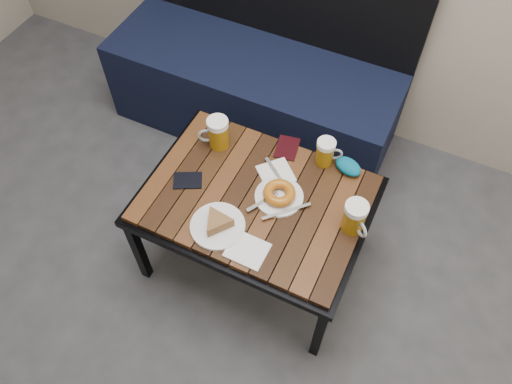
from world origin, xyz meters
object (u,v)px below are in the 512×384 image
at_px(bench, 255,85).
at_px(passport_navy, 188,180).
at_px(beer_mug_left, 218,133).
at_px(passport_burgundy, 287,148).
at_px(plate_pie, 217,224).
at_px(cafe_table, 256,203).
at_px(beer_mug_centre, 326,152).
at_px(beer_mug_right, 355,217).
at_px(knit_pouch, 348,166).
at_px(plate_bagel, 279,195).

xyz_separation_m(bench, passport_navy, (0.09, -0.77, 0.20)).
xyz_separation_m(beer_mug_left, passport_burgundy, (0.25, 0.10, -0.06)).
bearing_deg(passport_navy, bench, 159.22).
relative_size(bench, plate_pie, 7.16).
relative_size(bench, cafe_table, 1.67).
bearing_deg(beer_mug_centre, passport_burgundy, 156.66).
height_order(beer_mug_left, passport_burgundy, beer_mug_left).
bearing_deg(beer_mug_left, beer_mug_centre, 164.34).
distance_m(beer_mug_centre, beer_mug_right, 0.30).
distance_m(beer_mug_right, passport_burgundy, 0.43).
xyz_separation_m(beer_mug_right, plate_pie, (-0.43, -0.20, -0.04)).
bearing_deg(beer_mug_centre, knit_pouch, -24.26).
bearing_deg(plate_pie, cafe_table, 69.76).
relative_size(bench, passport_burgundy, 11.95).
bearing_deg(beer_mug_right, beer_mug_centre, 168.99).
height_order(cafe_table, passport_navy, passport_navy).
distance_m(cafe_table, plate_bagel, 0.11).
height_order(passport_navy, passport_burgundy, same).
relative_size(plate_bagel, passport_burgundy, 1.81).
height_order(plate_bagel, knit_pouch, plate_bagel).
relative_size(cafe_table, beer_mug_right, 6.37).
bearing_deg(passport_navy, passport_burgundy, 110.98).
xyz_separation_m(beer_mug_left, beer_mug_centre, (0.41, 0.10, -0.01)).
relative_size(cafe_table, plate_pie, 4.30).
xyz_separation_m(bench, knit_pouch, (0.61, -0.46, 0.22)).
bearing_deg(plate_bagel, plate_pie, -124.83).
xyz_separation_m(plate_bagel, knit_pouch, (0.18, 0.23, 0.00)).
relative_size(bench, plate_bagel, 6.60).
distance_m(plate_pie, passport_navy, 0.24).
height_order(beer_mug_right, plate_bagel, beer_mug_right).
bearing_deg(beer_mug_left, plate_bagel, 128.45).
bearing_deg(cafe_table, passport_navy, -169.82).
bearing_deg(passport_burgundy, bench, 118.07).
bearing_deg(cafe_table, plate_bagel, 21.00).
height_order(plate_pie, knit_pouch, plate_pie).
bearing_deg(beer_mug_right, cafe_table, -136.54).
xyz_separation_m(bench, beer_mug_right, (0.71, -0.70, 0.27)).
distance_m(bench, passport_burgundy, 0.62).
height_order(bench, beer_mug_left, bench).
height_order(cafe_table, knit_pouch, knit_pouch).
bearing_deg(plate_bagel, beer_mug_right, -0.66).
distance_m(cafe_table, beer_mug_left, 0.31).
bearing_deg(beer_mug_centre, beer_mug_right, -73.89).
xyz_separation_m(plate_pie, passport_burgundy, (0.08, 0.44, -0.02)).
bearing_deg(beer_mug_right, passport_navy, -134.04).
height_order(beer_mug_left, plate_bagel, beer_mug_left).
height_order(bench, passport_burgundy, bench).
distance_m(bench, beer_mug_centre, 0.74).
xyz_separation_m(bench, plate_pie, (0.29, -0.90, 0.22)).
bearing_deg(beer_mug_right, knit_pouch, 152.17).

